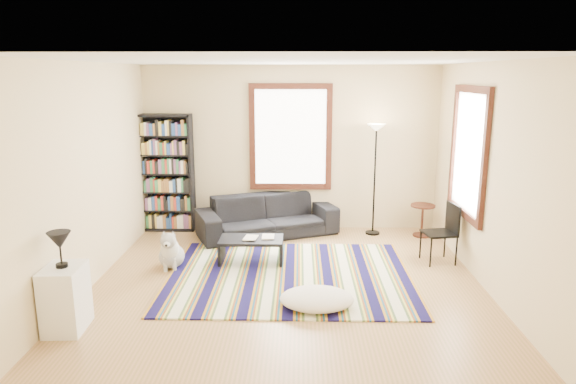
{
  "coord_description": "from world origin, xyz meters",
  "views": [
    {
      "loc": [
        0.15,
        -6.21,
        2.65
      ],
      "look_at": [
        0.0,
        0.5,
        1.1
      ],
      "focal_mm": 32.0,
      "sensor_mm": 36.0,
      "label": 1
    }
  ],
  "objects_px": {
    "side_table": "(422,220)",
    "folding_chair": "(439,233)",
    "white_cabinet": "(65,298)",
    "dog": "(171,248)",
    "coffee_table": "(251,250)",
    "bookshelf": "(167,173)",
    "floor_cushion": "(317,299)",
    "sofa": "(267,216)",
    "floor_lamp": "(375,180)"
  },
  "relations": [
    {
      "from": "white_cabinet",
      "to": "side_table",
      "type": "bearing_deg",
      "value": 33.57
    },
    {
      "from": "dog",
      "to": "floor_cushion",
      "type": "bearing_deg",
      "value": -35.53
    },
    {
      "from": "coffee_table",
      "to": "folding_chair",
      "type": "xyz_separation_m",
      "value": [
        2.68,
        0.08,
        0.25
      ]
    },
    {
      "from": "sofa",
      "to": "white_cabinet",
      "type": "relative_size",
      "value": 3.26
    },
    {
      "from": "side_table",
      "to": "dog",
      "type": "distance_m",
      "value": 4.11
    },
    {
      "from": "folding_chair",
      "to": "dog",
      "type": "xyz_separation_m",
      "value": [
        -3.78,
        -0.29,
        -0.15
      ]
    },
    {
      "from": "coffee_table",
      "to": "floor_lamp",
      "type": "bearing_deg",
      "value": 35.98
    },
    {
      "from": "floor_lamp",
      "to": "dog",
      "type": "bearing_deg",
      "value": -151.95
    },
    {
      "from": "side_table",
      "to": "folding_chair",
      "type": "height_order",
      "value": "folding_chair"
    },
    {
      "from": "floor_cushion",
      "to": "side_table",
      "type": "xyz_separation_m",
      "value": [
        1.84,
        2.74,
        0.16
      ]
    },
    {
      "from": "floor_lamp",
      "to": "floor_cushion",
      "type": "bearing_deg",
      "value": -110.12
    },
    {
      "from": "coffee_table",
      "to": "floor_lamp",
      "type": "distance_m",
      "value": 2.5
    },
    {
      "from": "floor_lamp",
      "to": "dog",
      "type": "height_order",
      "value": "floor_lamp"
    },
    {
      "from": "sofa",
      "to": "side_table",
      "type": "height_order",
      "value": "sofa"
    },
    {
      "from": "coffee_table",
      "to": "floor_lamp",
      "type": "xyz_separation_m",
      "value": [
        1.93,
        1.4,
        0.75
      ]
    },
    {
      "from": "bookshelf",
      "to": "side_table",
      "type": "distance_m",
      "value": 4.38
    },
    {
      "from": "coffee_table",
      "to": "dog",
      "type": "bearing_deg",
      "value": -169.07
    },
    {
      "from": "floor_lamp",
      "to": "bookshelf",
      "type": "bearing_deg",
      "value": 177.23
    },
    {
      "from": "folding_chair",
      "to": "dog",
      "type": "bearing_deg",
      "value": 174.23
    },
    {
      "from": "white_cabinet",
      "to": "dog",
      "type": "bearing_deg",
      "value": 66.88
    },
    {
      "from": "coffee_table",
      "to": "side_table",
      "type": "bearing_deg",
      "value": 25.28
    },
    {
      "from": "sofa",
      "to": "white_cabinet",
      "type": "bearing_deg",
      "value": -142.05
    },
    {
      "from": "bookshelf",
      "to": "folding_chair",
      "type": "relative_size",
      "value": 2.33
    },
    {
      "from": "bookshelf",
      "to": "folding_chair",
      "type": "bearing_deg",
      "value": -19.34
    },
    {
      "from": "side_table",
      "to": "folding_chair",
      "type": "xyz_separation_m",
      "value": [
        -0.05,
        -1.21,
        0.16
      ]
    },
    {
      "from": "floor_cushion",
      "to": "side_table",
      "type": "distance_m",
      "value": 3.3
    },
    {
      "from": "bookshelf",
      "to": "dog",
      "type": "distance_m",
      "value": 1.98
    },
    {
      "from": "side_table",
      "to": "floor_lamp",
      "type": "bearing_deg",
      "value": 171.93
    },
    {
      "from": "bookshelf",
      "to": "side_table",
      "type": "xyz_separation_m",
      "value": [
        4.31,
        -0.28,
        -0.73
      ]
    },
    {
      "from": "sofa",
      "to": "floor_cushion",
      "type": "distance_m",
      "value": 2.86
    },
    {
      "from": "sofa",
      "to": "floor_cushion",
      "type": "bearing_deg",
      "value": -97.0
    },
    {
      "from": "bookshelf",
      "to": "floor_cushion",
      "type": "relative_size",
      "value": 2.32
    },
    {
      "from": "floor_lamp",
      "to": "white_cabinet",
      "type": "relative_size",
      "value": 2.66
    },
    {
      "from": "sofa",
      "to": "side_table",
      "type": "distance_m",
      "value": 2.58
    },
    {
      "from": "floor_lamp",
      "to": "folding_chair",
      "type": "distance_m",
      "value": 1.6
    },
    {
      "from": "bookshelf",
      "to": "floor_lamp",
      "type": "height_order",
      "value": "bookshelf"
    },
    {
      "from": "coffee_table",
      "to": "white_cabinet",
      "type": "height_order",
      "value": "white_cabinet"
    },
    {
      "from": "sofa",
      "to": "side_table",
      "type": "bearing_deg",
      "value": -22.38
    },
    {
      "from": "coffee_table",
      "to": "bookshelf",
      "type": "bearing_deg",
      "value": 135.1
    },
    {
      "from": "sofa",
      "to": "coffee_table",
      "type": "height_order",
      "value": "sofa"
    },
    {
      "from": "bookshelf",
      "to": "white_cabinet",
      "type": "distance_m",
      "value": 3.66
    },
    {
      "from": "coffee_table",
      "to": "floor_cushion",
      "type": "xyz_separation_m",
      "value": [
        0.89,
        -1.45,
        -0.07
      ]
    },
    {
      "from": "dog",
      "to": "coffee_table",
      "type": "bearing_deg",
      "value": 7.22
    },
    {
      "from": "sofa",
      "to": "folding_chair",
      "type": "height_order",
      "value": "folding_chair"
    },
    {
      "from": "white_cabinet",
      "to": "bookshelf",
      "type": "bearing_deg",
      "value": 84.15
    },
    {
      "from": "coffee_table",
      "to": "dog",
      "type": "height_order",
      "value": "dog"
    },
    {
      "from": "side_table",
      "to": "folding_chair",
      "type": "relative_size",
      "value": 0.63
    },
    {
      "from": "bookshelf",
      "to": "coffee_table",
      "type": "distance_m",
      "value": 2.37
    },
    {
      "from": "sofa",
      "to": "bookshelf",
      "type": "distance_m",
      "value": 1.87
    },
    {
      "from": "floor_cushion",
      "to": "white_cabinet",
      "type": "height_order",
      "value": "white_cabinet"
    }
  ]
}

